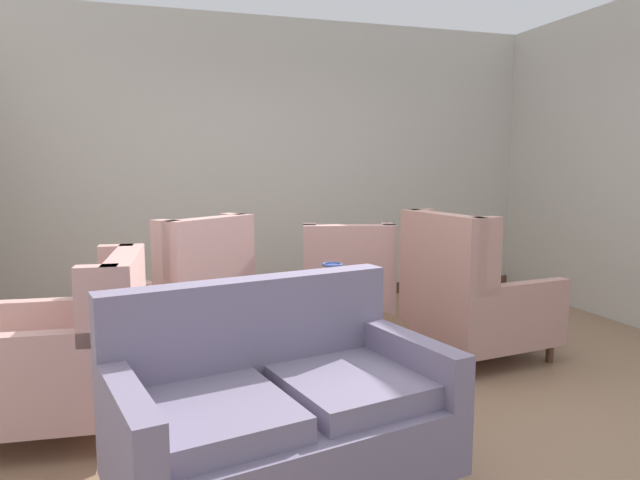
{
  "coord_description": "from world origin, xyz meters",
  "views": [
    {
      "loc": [
        -1.35,
        -3.14,
        1.44
      ],
      "look_at": [
        -0.04,
        0.97,
        0.88
      ],
      "focal_mm": 32.51,
      "sensor_mm": 36.0,
      "label": 1
    }
  ],
  "objects": [
    {
      "name": "ground",
      "position": [
        0.0,
        0.0,
        0.0
      ],
      "size": [
        8.09,
        8.09,
        0.0
      ],
      "primitive_type": "plane",
      "color": "#896B51"
    },
    {
      "name": "wall_back",
      "position": [
        0.0,
        2.76,
        1.46
      ],
      "size": [
        5.94,
        0.08,
        2.91
      ],
      "primitive_type": "cube",
      "color": "#BCB7AD",
      "rests_on": "ground"
    },
    {
      "name": "baseboard_back",
      "position": [
        0.0,
        2.7,
        0.06
      ],
      "size": [
        5.78,
        0.03,
        0.12
      ],
      "primitive_type": "cube",
      "color": "#4C3323",
      "rests_on": "ground"
    },
    {
      "name": "coffee_table",
      "position": [
        -0.21,
        0.17,
        0.38
      ],
      "size": [
        0.93,
        0.93,
        0.45
      ],
      "color": "#4C3323",
      "rests_on": "ground"
    },
    {
      "name": "porcelain_vase",
      "position": [
        -0.22,
        0.18,
        0.62
      ],
      "size": [
        0.18,
        0.18,
        0.39
      ],
      "color": "#384C93",
      "rests_on": "coffee_table"
    },
    {
      "name": "settee",
      "position": [
        -0.81,
        -0.85,
        0.4
      ],
      "size": [
        1.51,
        1.06,
        0.93
      ],
      "rotation": [
        0.0,
        0.0,
        0.21
      ],
      "color": "slate",
      "rests_on": "ground"
    },
    {
      "name": "armchair_near_sideboard",
      "position": [
        0.33,
        1.39,
        0.41
      ],
      "size": [
        0.96,
        1.07,
        0.97
      ],
      "rotation": [
        0.0,
        0.0,
        2.86
      ],
      "color": "tan",
      "rests_on": "ground"
    },
    {
      "name": "armchair_back_corner",
      "position": [
        0.98,
        0.53,
        0.45
      ],
      "size": [
        1.01,
        0.94,
        1.1
      ],
      "rotation": [
        0.0,
        0.0,
        1.7
      ],
      "color": "tan",
      "rests_on": "ground"
    },
    {
      "name": "armchair_beside_settee",
      "position": [
        -1.72,
        0.15,
        0.41
      ],
      "size": [
        0.96,
        0.91,
        0.96
      ],
      "rotation": [
        0.0,
        0.0,
        4.62
      ],
      "color": "tan",
      "rests_on": "ground"
    },
    {
      "name": "armchair_foreground_right",
      "position": [
        -1.03,
        1.13,
        0.44
      ],
      "size": [
        1.12,
        1.16,
        1.08
      ],
      "rotation": [
        0.0,
        0.0,
        3.78
      ],
      "color": "tan",
      "rests_on": "ground"
    },
    {
      "name": "side_table",
      "position": [
        0.99,
        0.89,
        0.43
      ],
      "size": [
        0.59,
        0.59,
        0.7
      ],
      "color": "#4C3323",
      "rests_on": "ground"
    }
  ]
}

